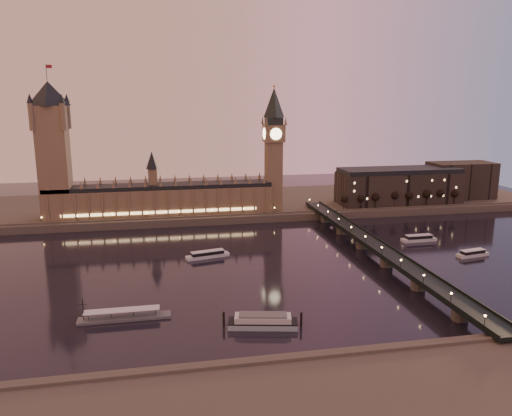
{
  "coord_description": "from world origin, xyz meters",
  "views": [
    {
      "loc": [
        -40.38,
        -285.38,
        99.31
      ],
      "look_at": [
        22.17,
        35.0,
        27.42
      ],
      "focal_mm": 35.0,
      "sensor_mm": 36.0,
      "label": 1
    }
  ],
  "objects": [
    {
      "name": "ground",
      "position": [
        0.0,
        0.0,
        0.0
      ],
      "size": [
        700.0,
        700.0,
        0.0
      ],
      "primitive_type": "plane",
      "color": "black",
      "rests_on": "ground"
    },
    {
      "name": "far_embankment",
      "position": [
        30.0,
        165.0,
        3.0
      ],
      "size": [
        560.0,
        130.0,
        6.0
      ],
      "primitive_type": "cube",
      "color": "#423D35",
      "rests_on": "ground"
    },
    {
      "name": "palace_of_westminster",
      "position": [
        -40.12,
        120.99,
        21.71
      ],
      "size": [
        180.0,
        26.62,
        52.0
      ],
      "color": "brown",
      "rests_on": "ground"
    },
    {
      "name": "victoria_tower",
      "position": [
        -120.0,
        121.0,
        65.79
      ],
      "size": [
        31.68,
        31.68,
        118.0
      ],
      "color": "brown",
      "rests_on": "ground"
    },
    {
      "name": "big_ben",
      "position": [
        53.99,
        120.99,
        63.95
      ],
      "size": [
        17.68,
        17.68,
        104.0
      ],
      "color": "brown",
      "rests_on": "ground"
    },
    {
      "name": "westminster_bridge",
      "position": [
        91.61,
        0.0,
        5.52
      ],
      "size": [
        13.2,
        260.0,
        15.3
      ],
      "color": "black",
      "rests_on": "ground"
    },
    {
      "name": "city_block",
      "position": [
        194.94,
        130.93,
        22.24
      ],
      "size": [
        155.0,
        45.0,
        34.0
      ],
      "color": "black",
      "rests_on": "ground"
    },
    {
      "name": "bare_tree_0",
      "position": [
        113.4,
        109.0,
        16.31
      ],
      "size": [
        6.78,
        6.78,
        13.78
      ],
      "color": "black",
      "rests_on": "ground"
    },
    {
      "name": "bare_tree_1",
      "position": [
        128.39,
        109.0,
        16.31
      ],
      "size": [
        6.78,
        6.78,
        13.78
      ],
      "color": "black",
      "rests_on": "ground"
    },
    {
      "name": "bare_tree_2",
      "position": [
        143.38,
        109.0,
        16.31
      ],
      "size": [
        6.78,
        6.78,
        13.78
      ],
      "color": "black",
      "rests_on": "ground"
    },
    {
      "name": "bare_tree_3",
      "position": [
        158.38,
        109.0,
        16.31
      ],
      "size": [
        6.78,
        6.78,
        13.78
      ],
      "color": "black",
      "rests_on": "ground"
    },
    {
      "name": "bare_tree_4",
      "position": [
        173.37,
        109.0,
        16.31
      ],
      "size": [
        6.78,
        6.78,
        13.78
      ],
      "color": "black",
      "rests_on": "ground"
    },
    {
      "name": "bare_tree_5",
      "position": [
        188.36,
        109.0,
        16.31
      ],
      "size": [
        6.78,
        6.78,
        13.78
      ],
      "color": "black",
      "rests_on": "ground"
    },
    {
      "name": "bare_tree_6",
      "position": [
        203.36,
        109.0,
        16.31
      ],
      "size": [
        6.78,
        6.78,
        13.78
      ],
      "color": "black",
      "rests_on": "ground"
    },
    {
      "name": "bare_tree_7",
      "position": [
        218.35,
        109.0,
        16.31
      ],
      "size": [
        6.78,
        6.78,
        13.78
      ],
      "color": "black",
      "rests_on": "ground"
    },
    {
      "name": "cruise_boat_a",
      "position": [
        -12.44,
        18.68,
        1.97
      ],
      "size": [
        28.59,
        12.08,
        4.47
      ],
      "rotation": [
        0.0,
        0.0,
        0.22
      ],
      "color": "silver",
      "rests_on": "ground"
    },
    {
      "name": "cruise_boat_b",
      "position": [
        138.63,
        27.25,
        2.06
      ],
      "size": [
        25.44,
        6.88,
        4.67
      ],
      "rotation": [
        0.0,
        0.0,
        0.02
      ],
      "color": "silver",
      "rests_on": "ground"
    },
    {
      "name": "cruise_boat_c",
      "position": [
        155.14,
        -11.33,
        1.93
      ],
      "size": [
        22.56,
        9.42,
        4.38
      ],
      "rotation": [
        0.0,
        0.0,
        0.16
      ],
      "color": "silver",
      "rests_on": "ground"
    },
    {
      "name": "moored_barge",
      "position": [
        1.87,
        -84.87,
        2.75
      ],
      "size": [
        34.82,
        14.8,
        6.52
      ],
      "rotation": [
        0.0,
        0.0,
        -0.21
      ],
      "color": "#9CB5C7",
      "rests_on": "ground"
    },
    {
      "name": "pontoon_pier",
      "position": [
        -59.15,
        -64.74,
        1.2
      ],
      "size": [
        41.8,
        6.97,
        11.15
      ],
      "color": "#595B5E",
      "rests_on": "ground"
    }
  ]
}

